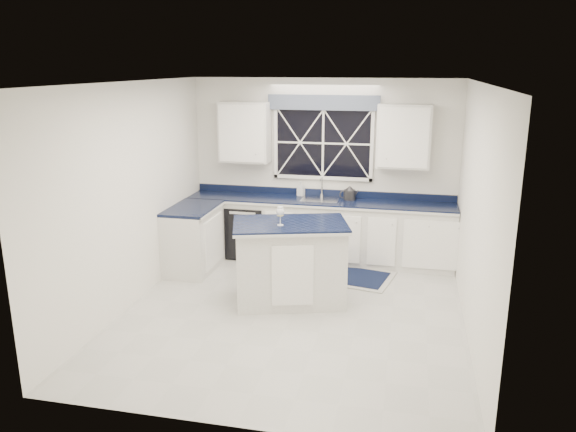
% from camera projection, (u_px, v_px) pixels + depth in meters
% --- Properties ---
extents(ground, '(4.50, 4.50, 0.00)m').
position_uv_depth(ground, '(292.00, 313.00, 6.74)').
color(ground, '#BBBAB5').
rests_on(ground, ground).
extents(back_wall, '(4.00, 0.10, 2.70)m').
position_uv_depth(back_wall, '(323.00, 169.00, 8.51)').
color(back_wall, white).
rests_on(back_wall, ground).
extents(base_cabinets, '(3.99, 1.60, 0.90)m').
position_uv_depth(base_cabinets, '(295.00, 233.00, 8.38)').
color(base_cabinets, silver).
rests_on(base_cabinets, ground).
extents(countertop, '(3.98, 0.64, 0.04)m').
position_uv_depth(countertop, '(320.00, 201.00, 8.34)').
color(countertop, black).
rests_on(countertop, base_cabinets).
extents(dishwasher, '(0.60, 0.58, 0.82)m').
position_uv_depth(dishwasher, '(249.00, 230.00, 8.70)').
color(dishwasher, black).
rests_on(dishwasher, ground).
extents(window, '(1.65, 0.09, 1.26)m').
position_uv_depth(window, '(323.00, 138.00, 8.34)').
color(window, black).
rests_on(window, ground).
extents(upper_cabinets, '(3.10, 0.34, 0.90)m').
position_uv_depth(upper_cabinets, '(322.00, 134.00, 8.21)').
color(upper_cabinets, silver).
rests_on(upper_cabinets, ground).
extents(faucet, '(0.05, 0.20, 0.30)m').
position_uv_depth(faucet, '(322.00, 187.00, 8.48)').
color(faucet, '#BCBCBE').
rests_on(faucet, countertop).
extents(island, '(1.56, 1.19, 1.03)m').
position_uv_depth(island, '(290.00, 262.00, 6.96)').
color(island, silver).
rests_on(island, ground).
extents(rug, '(1.49, 1.09, 0.02)m').
position_uv_depth(rug, '(343.00, 275.00, 7.92)').
color(rug, '#B2B1AD').
rests_on(rug, ground).
extents(kettle, '(0.28, 0.23, 0.21)m').
position_uv_depth(kettle, '(349.00, 193.00, 8.33)').
color(kettle, '#2A292C').
rests_on(kettle, countertop).
extents(wine_glass, '(0.10, 0.10, 0.23)m').
position_uv_depth(wine_glass, '(280.00, 213.00, 6.67)').
color(wine_glass, silver).
rests_on(wine_glass, island).
extents(soap_bottle, '(0.12, 0.12, 0.22)m').
position_uv_depth(soap_bottle, '(301.00, 189.00, 8.58)').
color(soap_bottle, silver).
rests_on(soap_bottle, countertop).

